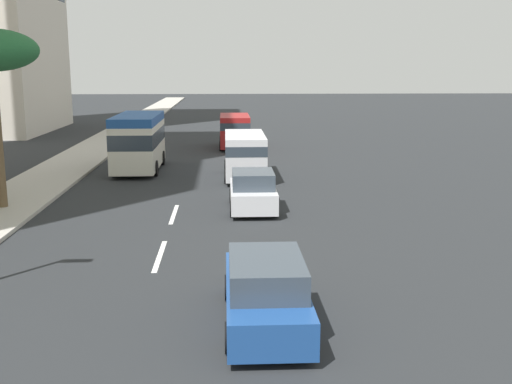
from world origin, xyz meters
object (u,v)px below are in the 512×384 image
object	(u,v)px
car_lead	(266,292)
car_fourth	(253,191)
minibus_third	(139,140)
van_second	(245,153)
van_fifth	(235,129)

from	to	relation	value
car_lead	car_fourth	size ratio (longest dim) A/B	1.16
car_lead	car_fourth	world-z (taller)	car_fourth
car_lead	minibus_third	world-z (taller)	minibus_third
minibus_third	van_second	bearing A→B (deg)	65.60
car_lead	minibus_third	distance (m)	22.15
van_second	car_fourth	bearing A→B (deg)	-179.38
van_second	minibus_third	world-z (taller)	minibus_third
minibus_third	van_fifth	world-z (taller)	minibus_third
van_fifth	car_fourth	bearing A→B (deg)	-178.80
car_fourth	van_fifth	xyz separation A→B (m)	(19.52, 0.41, 0.58)
car_lead	van_fifth	xyz separation A→B (m)	(30.88, 0.19, 0.58)
car_fourth	van_fifth	world-z (taller)	van_fifth
minibus_third	car_fourth	distance (m)	11.67
car_lead	van_second	bearing A→B (deg)	-0.42
van_second	car_fourth	distance (m)	7.40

